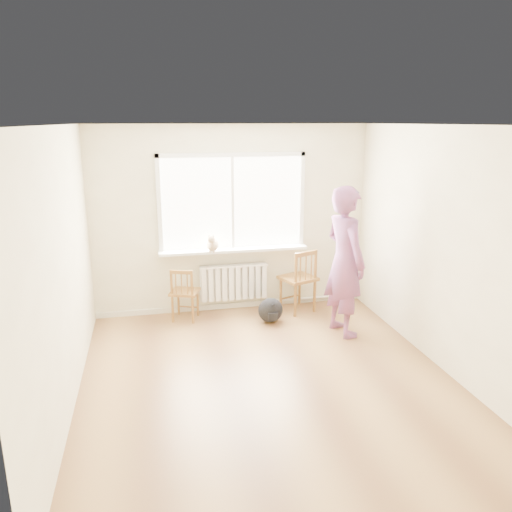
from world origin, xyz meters
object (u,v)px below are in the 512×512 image
cat (212,244)px  chair_right (300,281)px  chair_left (184,294)px  backpack (270,310)px  person (345,261)px

cat → chair_right: bearing=6.1°
chair_left → backpack: 1.23m
person → chair_right: bearing=9.2°
chair_right → cat: cat is taller
chair_left → chair_right: (1.69, -0.03, 0.09)m
chair_left → chair_right: 1.69m
person → backpack: 1.29m
chair_left → chair_right: chair_right is taller
chair_left → person: 2.28m
chair_right → backpack: (-0.52, -0.30, -0.30)m
chair_left → cat: 0.81m
person → cat: (-1.59, 1.01, 0.08)m
person → cat: person is taller
chair_right → backpack: bearing=9.4°
chair_right → person: bearing=90.7°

